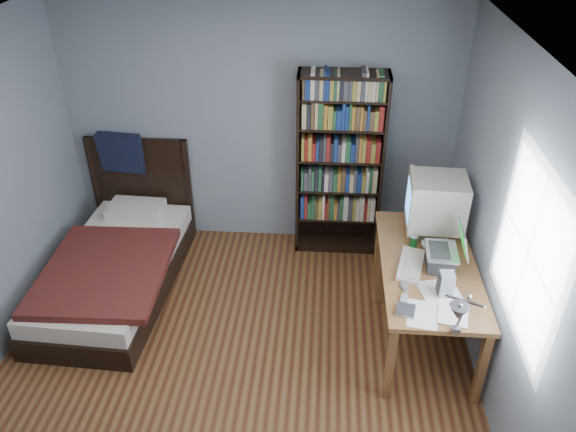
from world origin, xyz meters
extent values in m
plane|color=#4B2516|center=(0.00, 0.00, 0.00)|extent=(4.20, 4.20, 0.00)
plane|color=white|center=(0.00, 0.00, 2.50)|extent=(4.20, 4.20, 0.00)
cube|color=gray|center=(0.00, 2.10, 1.25)|extent=(3.80, 0.04, 2.50)
cube|color=gray|center=(1.90, 0.00, 1.25)|extent=(0.04, 4.20, 2.50)
cube|color=white|center=(1.89, -0.15, 1.45)|extent=(0.01, 1.14, 1.14)
cube|color=white|center=(1.88, -0.15, 1.45)|extent=(0.01, 1.00, 1.00)
cube|color=brown|center=(1.50, 0.68, 0.71)|extent=(0.75, 1.54, 0.04)
cube|color=brown|center=(1.18, -0.04, 0.34)|extent=(0.06, 0.06, 0.69)
cube|color=brown|center=(1.83, -0.04, 0.34)|extent=(0.06, 0.06, 0.69)
cube|color=brown|center=(1.18, 1.40, 0.34)|extent=(0.06, 0.06, 0.69)
cube|color=brown|center=(1.83, 1.40, 0.34)|extent=(0.06, 0.06, 0.69)
cube|color=brown|center=(1.50, 1.23, 0.34)|extent=(0.69, 0.40, 0.68)
cube|color=#C1B4A0|center=(1.56, 1.13, 0.75)|extent=(0.30, 0.26, 0.03)
cylinder|color=#C1B4A0|center=(1.56, 1.13, 0.80)|extent=(0.11, 0.11, 0.07)
cube|color=#C1B4A0|center=(1.60, 1.13, 1.04)|extent=(0.47, 0.45, 0.42)
cube|color=beige|center=(1.37, 1.13, 1.04)|extent=(0.06, 0.45, 0.45)
cube|color=#3C7DD9|center=(1.36, 1.13, 1.04)|extent=(0.03, 0.33, 0.29)
cube|color=#2D2D30|center=(1.58, 0.64, 0.80)|extent=(0.22, 0.26, 0.14)
cube|color=#BCBDC1|center=(1.58, 0.64, 0.88)|extent=(0.25, 0.32, 0.02)
cube|color=#2D2D30|center=(1.56, 0.64, 0.89)|extent=(0.16, 0.25, 0.00)
cube|color=#BCBDC1|center=(1.73, 0.64, 1.00)|extent=(0.09, 0.32, 0.22)
cube|color=#0CBF26|center=(1.72, 0.64, 1.00)|extent=(0.06, 0.26, 0.17)
cube|color=#99999E|center=(1.58, -0.09, 0.75)|extent=(0.06, 0.05, 0.04)
cylinder|color=#99999E|center=(1.58, -0.15, 0.95)|extent=(0.02, 0.14, 0.38)
cylinder|color=#99999E|center=(1.51, -0.35, 1.23)|extent=(0.16, 0.31, 0.19)
cone|color=#99999E|center=(1.44, -0.50, 1.26)|extent=(0.12, 0.12, 0.10)
cube|color=beige|center=(1.35, 0.63, 0.75)|extent=(0.27, 0.48, 0.04)
cube|color=gray|center=(1.56, 0.30, 0.83)|extent=(0.10, 0.10, 0.20)
cylinder|color=#073908|center=(1.40, 0.87, 0.79)|extent=(0.06, 0.06, 0.12)
ellipsoid|color=silver|center=(1.50, 0.92, 0.75)|extent=(0.07, 0.12, 0.04)
cube|color=#BCBDC1|center=(1.28, 0.35, 0.74)|extent=(0.07, 0.10, 0.02)
cube|color=gray|center=(1.26, 0.22, 0.74)|extent=(0.07, 0.10, 0.02)
cube|color=gray|center=(1.26, 0.09, 0.74)|extent=(0.15, 0.15, 0.03)
cube|color=black|center=(0.39, 1.94, 0.93)|extent=(0.03, 0.30, 1.85)
cube|color=black|center=(1.20, 1.94, 0.93)|extent=(0.03, 0.30, 1.85)
cube|color=black|center=(0.79, 1.94, 1.84)|extent=(0.83, 0.30, 0.03)
cube|color=black|center=(0.79, 1.94, 0.03)|extent=(0.83, 0.30, 0.06)
cube|color=black|center=(0.79, 2.08, 0.93)|extent=(0.83, 0.02, 1.85)
cube|color=olive|center=(0.79, 1.92, 0.96)|extent=(0.75, 0.22, 1.65)
cube|color=black|center=(-1.25, 1.05, 0.11)|extent=(1.07, 2.02, 0.22)
cube|color=silver|center=(-1.25, 1.05, 0.30)|extent=(1.03, 1.96, 0.16)
cube|color=maroon|center=(-1.22, 0.80, 0.41)|extent=(1.08, 1.31, 0.07)
cube|color=silver|center=(-1.25, 1.79, 0.43)|extent=(0.56, 0.37, 0.12)
cube|color=black|center=(-1.25, 2.06, 0.55)|extent=(1.05, 0.05, 1.10)
cylinder|color=black|center=(-1.75, 2.04, 0.55)|extent=(0.06, 0.06, 1.10)
cylinder|color=black|center=(-0.76, 2.04, 0.55)|extent=(0.06, 0.06, 1.10)
cube|color=black|center=(-1.40, 2.03, 0.95)|extent=(0.46, 0.20, 0.43)
camera|label=1|loc=(0.65, -2.96, 3.40)|focal=35.00mm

